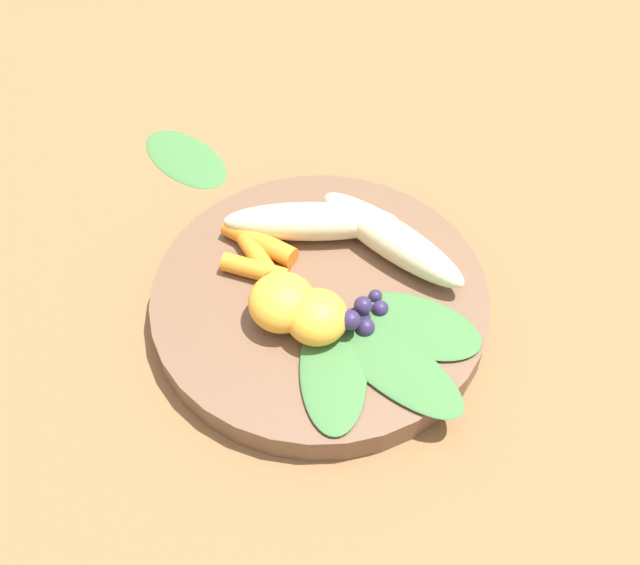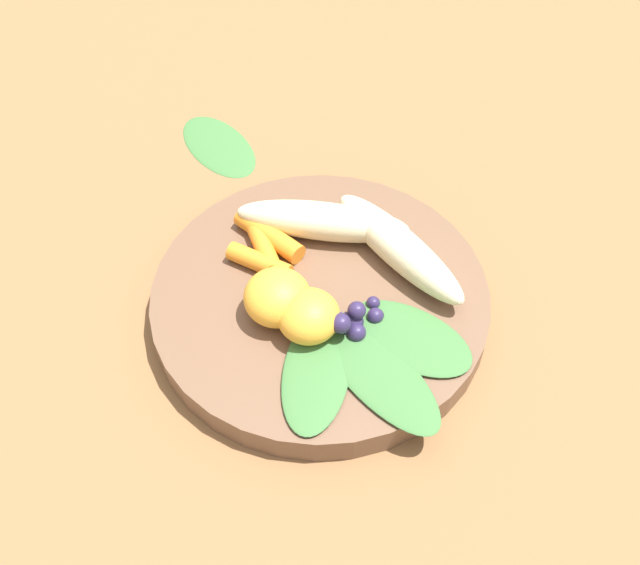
{
  "view_description": "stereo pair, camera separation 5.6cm",
  "coord_description": "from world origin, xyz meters",
  "px_view_note": "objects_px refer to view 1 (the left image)",
  "views": [
    {
      "loc": [
        -0.02,
        0.36,
        0.47
      ],
      "look_at": [
        0.0,
        0.0,
        0.03
      ],
      "focal_mm": 42.73,
      "sensor_mm": 36.0,
      "label": 1
    },
    {
      "loc": [
        -0.08,
        0.35,
        0.47
      ],
      "look_at": [
        0.0,
        0.0,
        0.03
      ],
      "focal_mm": 42.73,
      "sensor_mm": 36.0,
      "label": 2
    }
  ],
  "objects_px": {
    "bowl": "(320,301)",
    "kale_leaf_stray": "(185,157)",
    "orange_segment_near": "(314,317)",
    "banana_peeled_left": "(311,222)",
    "banana_peeled_right": "(391,238)"
  },
  "relations": [
    {
      "from": "banana_peeled_right",
      "to": "orange_segment_near",
      "type": "relative_size",
      "value": 3.05
    },
    {
      "from": "banana_peeled_right",
      "to": "kale_leaf_stray",
      "type": "relative_size",
      "value": 1.36
    },
    {
      "from": "bowl",
      "to": "kale_leaf_stray",
      "type": "bearing_deg",
      "value": -51.27
    },
    {
      "from": "banana_peeled_left",
      "to": "orange_segment_near",
      "type": "distance_m",
      "value": 0.09
    },
    {
      "from": "banana_peeled_left",
      "to": "orange_segment_near",
      "type": "height_order",
      "value": "orange_segment_near"
    },
    {
      "from": "banana_peeled_left",
      "to": "banana_peeled_right",
      "type": "distance_m",
      "value": 0.06
    },
    {
      "from": "orange_segment_near",
      "to": "kale_leaf_stray",
      "type": "xyz_separation_m",
      "value": [
        0.13,
        -0.2,
        -0.04
      ]
    },
    {
      "from": "orange_segment_near",
      "to": "kale_leaf_stray",
      "type": "height_order",
      "value": "orange_segment_near"
    },
    {
      "from": "orange_segment_near",
      "to": "banana_peeled_right",
      "type": "bearing_deg",
      "value": -124.2
    },
    {
      "from": "bowl",
      "to": "kale_leaf_stray",
      "type": "distance_m",
      "value": 0.21
    },
    {
      "from": "banana_peeled_left",
      "to": "kale_leaf_stray",
      "type": "bearing_deg",
      "value": -45.4
    },
    {
      "from": "bowl",
      "to": "orange_segment_near",
      "type": "relative_size",
      "value": 5.66
    },
    {
      "from": "banana_peeled_right",
      "to": "orange_segment_near",
      "type": "bearing_deg",
      "value": 95.21
    },
    {
      "from": "banana_peeled_left",
      "to": "banana_peeled_right",
      "type": "xyz_separation_m",
      "value": [
        -0.06,
        0.01,
        0.0
      ]
    },
    {
      "from": "bowl",
      "to": "kale_leaf_stray",
      "type": "relative_size",
      "value": 2.53
    }
  ]
}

